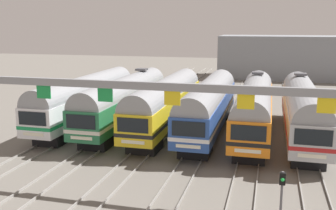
# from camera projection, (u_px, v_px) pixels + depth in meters

# --- Properties ---
(ground_plane) EXTENTS (160.00, 160.00, 0.00)m
(ground_plane) POSITION_uv_depth(u_px,v_px,m) (187.00, 131.00, 35.98)
(ground_plane) COLOR slate
(track_bed) EXTENTS (21.34, 70.00, 0.15)m
(track_bed) POSITION_uv_depth(u_px,v_px,m) (213.00, 98.00, 52.07)
(track_bed) COLOR gray
(track_bed) RESTS_ON ground
(commuter_train_white) EXTENTS (2.88, 18.06, 4.77)m
(commuter_train_white) POSITION_uv_depth(u_px,v_px,m) (86.00, 97.00, 37.88)
(commuter_train_white) COLOR white
(commuter_train_white) RESTS_ON ground
(commuter_train_green) EXTENTS (2.88, 18.06, 5.05)m
(commuter_train_green) POSITION_uv_depth(u_px,v_px,m) (125.00, 99.00, 36.90)
(commuter_train_green) COLOR #236B42
(commuter_train_green) RESTS_ON ground
(commuter_train_yellow) EXTENTS (2.88, 18.06, 4.77)m
(commuter_train_yellow) POSITION_uv_depth(u_px,v_px,m) (166.00, 101.00, 35.92)
(commuter_train_yellow) COLOR gold
(commuter_train_yellow) RESTS_ON ground
(commuter_train_blue) EXTENTS (2.88, 18.06, 4.77)m
(commuter_train_blue) POSITION_uv_depth(u_px,v_px,m) (209.00, 104.00, 34.94)
(commuter_train_blue) COLOR #284C9E
(commuter_train_blue) RESTS_ON ground
(commuter_train_orange) EXTENTS (2.88, 18.06, 5.05)m
(commuter_train_orange) POSITION_uv_depth(u_px,v_px,m) (254.00, 106.00, 33.96)
(commuter_train_orange) COLOR orange
(commuter_train_orange) RESTS_ON ground
(commuter_train_stainless) EXTENTS (2.88, 18.06, 5.05)m
(commuter_train_stainless) POSITION_uv_depth(u_px,v_px,m) (303.00, 108.00, 32.98)
(commuter_train_stainless) COLOR #B2B5BA
(commuter_train_stainless) RESTS_ON ground
(catenary_gantry) EXTENTS (25.07, 0.44, 6.97)m
(catenary_gantry) POSITION_uv_depth(u_px,v_px,m) (138.00, 102.00, 22.11)
(catenary_gantry) COLOR gray
(catenary_gantry) RESTS_ON ground
(yard_signal_mast) EXTENTS (0.28, 0.35, 2.76)m
(yard_signal_mast) POSITION_uv_depth(u_px,v_px,m) (282.00, 188.00, 18.75)
(yard_signal_mast) COLOR #59595E
(yard_signal_mast) RESTS_ON ground
(maintenance_building) EXTENTS (29.53, 10.00, 7.58)m
(maintenance_building) POSITION_uv_depth(u_px,v_px,m) (304.00, 58.00, 69.86)
(maintenance_building) COLOR gray
(maintenance_building) RESTS_ON ground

